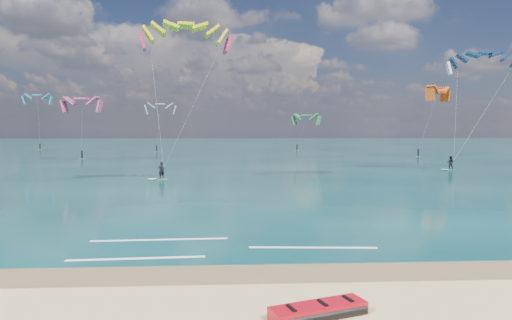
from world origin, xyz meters
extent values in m
plane|color=tan|center=(0.00, 40.00, 0.00)|extent=(320.00, 320.00, 0.00)
cube|color=brown|center=(0.00, 3.00, 0.00)|extent=(320.00, 2.40, 0.01)
cube|color=#092D34|center=(0.00, 104.00, 0.02)|extent=(320.00, 200.00, 0.04)
cube|color=gold|center=(-5.02, 33.65, 0.07)|extent=(1.36, 0.51, 0.06)
imported|color=black|center=(-5.02, 33.65, 0.97)|extent=(0.76, 0.66, 1.76)
cylinder|color=black|center=(-4.73, 33.36, 1.22)|extent=(0.54, 0.08, 0.04)
cube|color=gold|center=(29.71, 42.23, 0.07)|extent=(1.40, 0.77, 0.06)
imported|color=black|center=(29.71, 42.23, 0.94)|extent=(1.03, 0.97, 1.69)
cylinder|color=black|center=(30.00, 41.93, 1.23)|extent=(0.53, 0.19, 0.04)
cube|color=white|center=(-1.20, 8.10, 0.04)|extent=(6.48, 0.48, 0.01)
cube|color=white|center=(-1.68, 5.00, 0.04)|extent=(5.63, 0.54, 0.01)
cube|color=white|center=(5.86, 6.30, 0.04)|extent=(5.72, 0.65, 0.01)
camera|label=1|loc=(2.27, -13.55, 5.42)|focal=32.00mm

